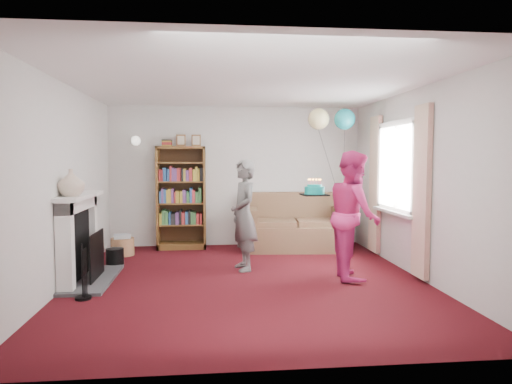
{
  "coord_description": "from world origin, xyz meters",
  "views": [
    {
      "loc": [
        -0.48,
        -5.75,
        1.57
      ],
      "look_at": [
        0.17,
        0.6,
        1.1
      ],
      "focal_mm": 32.0,
      "sensor_mm": 36.0,
      "label": 1
    }
  ],
  "objects": [
    {
      "name": "person_striped",
      "position": [
        -0.01,
        0.6,
        0.78
      ],
      "size": [
        0.49,
        0.63,
        1.56
      ],
      "primitive_type": "imported",
      "rotation": [
        0.0,
        0.0,
        -1.35
      ],
      "color": "black",
      "rests_on": "ground"
    },
    {
      "name": "bookcase",
      "position": [
        -0.98,
        2.3,
        0.88
      ],
      "size": [
        0.84,
        0.42,
        1.99
      ],
      "color": "#472B14",
      "rests_on": "ground"
    },
    {
      "name": "wicker_basket",
      "position": [
        -1.9,
        1.76,
        0.15
      ],
      "size": [
        0.37,
        0.37,
        0.34
      ],
      "rotation": [
        0.0,
        0.0,
        0.19
      ],
      "color": "#966746",
      "rests_on": "ground"
    },
    {
      "name": "ground",
      "position": [
        0.0,
        0.0,
        0.0
      ],
      "size": [
        5.0,
        5.0,
        0.0
      ],
      "primitive_type": "plane",
      "color": "#36080E",
      "rests_on": "ground"
    },
    {
      "name": "wall_sconce",
      "position": [
        -1.75,
        2.36,
        1.88
      ],
      "size": [
        0.16,
        0.23,
        0.16
      ],
      "color": "gold",
      "rests_on": "ground"
    },
    {
      "name": "window_bay",
      "position": [
        2.21,
        0.6,
        1.2
      ],
      "size": [
        0.14,
        2.02,
        2.2
      ],
      "color": "white",
      "rests_on": "ground"
    },
    {
      "name": "balloons",
      "position": [
        1.53,
        1.66,
        2.22
      ],
      "size": [
        0.79,
        0.35,
        1.71
      ],
      "color": "#3F3F3F",
      "rests_on": "ground"
    },
    {
      "name": "wall_left",
      "position": [
        -2.26,
        0.0,
        1.25
      ],
      "size": [
        0.02,
        5.0,
        2.5
      ],
      "primitive_type": "cube",
      "color": "silver",
      "rests_on": "ground"
    },
    {
      "name": "birthday_cake",
      "position": [
        0.92,
        0.24,
        1.14
      ],
      "size": [
        0.32,
        0.32,
        0.22
      ],
      "rotation": [
        0.0,
        0.0,
        0.09
      ],
      "color": "black",
      "rests_on": "ground"
    },
    {
      "name": "person_magenta",
      "position": [
        1.4,
        0.02,
        0.84
      ],
      "size": [
        0.72,
        0.88,
        1.68
      ],
      "primitive_type": "imported",
      "rotation": [
        0.0,
        0.0,
        1.47
      ],
      "color": "#CA286D",
      "rests_on": "ground"
    },
    {
      "name": "wall_back",
      "position": [
        0.0,
        2.51,
        1.25
      ],
      "size": [
        4.5,
        0.02,
        2.5
      ],
      "primitive_type": "cube",
      "color": "silver",
      "rests_on": "ground"
    },
    {
      "name": "mantel_vase",
      "position": [
        -2.12,
        -0.15,
        1.29
      ],
      "size": [
        0.4,
        0.4,
        0.32
      ],
      "primitive_type": "imported",
      "rotation": [
        0.0,
        0.0,
        -0.37
      ],
      "color": "beige",
      "rests_on": "fireplace"
    },
    {
      "name": "ceiling",
      "position": [
        0.0,
        0.0,
        2.5
      ],
      "size": [
        4.5,
        5.0,
        0.01
      ],
      "primitive_type": "cube",
      "color": "white",
      "rests_on": "wall_back"
    },
    {
      "name": "sofa",
      "position": [
        1.0,
        2.07,
        0.36
      ],
      "size": [
        1.82,
        0.96,
        0.96
      ],
      "rotation": [
        0.0,
        0.0,
        -0.08
      ],
      "color": "brown",
      "rests_on": "ground"
    },
    {
      "name": "fireplace",
      "position": [
        -2.09,
        0.19,
        0.51
      ],
      "size": [
        0.55,
        1.8,
        1.12
      ],
      "color": "#3F3F42",
      "rests_on": "ground"
    },
    {
      "name": "wall_right",
      "position": [
        2.26,
        0.0,
        1.25
      ],
      "size": [
        0.02,
        5.0,
        2.5
      ],
      "primitive_type": "cube",
      "color": "silver",
      "rests_on": "ground"
    }
  ]
}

